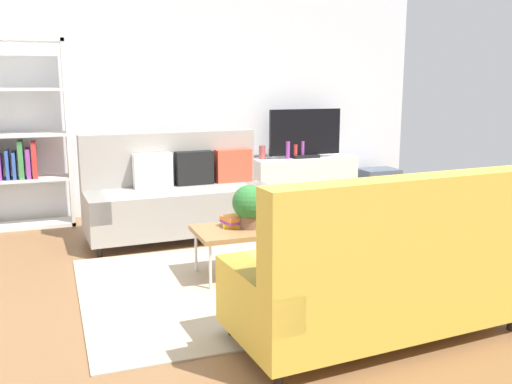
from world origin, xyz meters
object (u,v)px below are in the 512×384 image
at_px(bottle_0, 288,150).
at_px(bottle_2, 303,150).
at_px(couch_green, 380,272).
at_px(tv_console, 304,181).
at_px(tv, 305,134).
at_px(potted_plant, 250,204).
at_px(coffee_table, 259,230).
at_px(couch_beige, 178,195).
at_px(bottle_1, 295,151).
at_px(storage_trunk, 378,184).
at_px(bookshelf, 15,142).
at_px(vase_1, 272,154).
at_px(vase_0, 262,152).
at_px(table_book_0, 237,224).

xyz_separation_m(bottle_0, bottle_2, (0.21, 0.00, -0.00)).
height_order(couch_green, tv_console, couch_green).
height_order(tv, bottle_0, tv).
bearing_deg(potted_plant, coffee_table, 2.60).
xyz_separation_m(couch_beige, bottle_2, (1.89, 0.94, 0.30)).
height_order(couch_green, bottle_2, couch_green).
distance_m(potted_plant, bottle_1, 2.80).
bearing_deg(coffee_table, storage_trunk, 41.10).
xyz_separation_m(bookshelf, bottle_2, (3.49, -0.06, -0.22)).
distance_m(vase_1, bottle_0, 0.21).
height_order(coffee_table, bookshelf, bookshelf).
bearing_deg(bottle_0, bookshelf, 178.95).
distance_m(coffee_table, bottle_1, 2.77).
distance_m(tv_console, potted_plant, 2.92).
relative_size(couch_green, vase_0, 11.09).
bearing_deg(couch_green, vase_1, 74.09).
xyz_separation_m(coffee_table, tv, (1.54, 2.38, 0.56)).
bearing_deg(vase_0, bottle_1, -11.76).
distance_m(tv, storage_trunk, 1.32).
bearing_deg(vase_1, couch_beige, -145.45).
distance_m(vase_0, bottle_2, 0.54).
bearing_deg(storage_trunk, coffee_table, -138.90).
bearing_deg(vase_0, potted_plant, -113.12).
bearing_deg(storage_trunk, bookshelf, 178.52).
distance_m(vase_1, bottle_2, 0.41).
relative_size(couch_beige, vase_0, 10.98).
bearing_deg(bottle_2, tv_console, 42.85).
relative_size(potted_plant, bottle_0, 1.60).
height_order(couch_beige, table_book_0, couch_beige).
relative_size(storage_trunk, table_book_0, 2.17).
relative_size(couch_beige, couch_green, 0.99).
height_order(table_book_0, bottle_1, bottle_1).
xyz_separation_m(bookshelf, vase_0, (2.95, 0.03, -0.25)).
xyz_separation_m(tv_console, storage_trunk, (1.10, -0.10, -0.10)).
relative_size(tv, bottle_2, 4.48).
distance_m(bottle_0, bottle_2, 0.21).
distance_m(couch_beige, table_book_0, 1.35).
relative_size(couch_beige, bottle_1, 10.49).
distance_m(potted_plant, bottle_2, 2.85).
bearing_deg(bottle_0, tv, 4.45).
relative_size(couch_green, coffee_table, 1.78).
height_order(storage_trunk, vase_1, vase_1).
distance_m(tv_console, vase_0, 0.71).
height_order(tv, vase_0, tv).
bearing_deg(couch_green, tv, 67.79).
height_order(couch_green, bottle_1, couch_green).
bearing_deg(coffee_table, tv, 57.11).
bearing_deg(tv_console, vase_1, 173.45).
height_order(table_book_0, bottle_0, bottle_0).
distance_m(tv_console, vase_1, 0.58).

